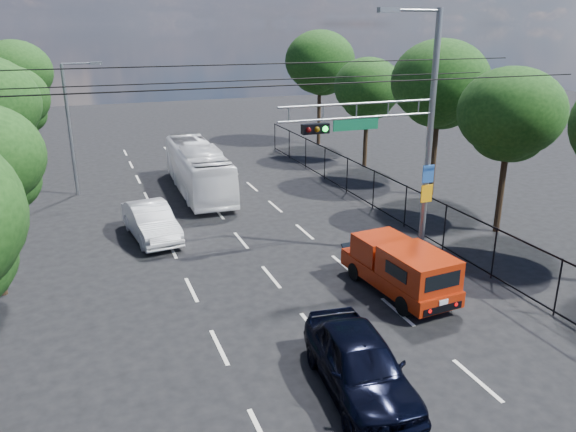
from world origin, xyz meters
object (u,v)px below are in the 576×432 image
signal_mast (403,128)px  navy_hatchback (360,364)px  white_van (151,221)px  white_bus (198,169)px  red_pickup (400,267)px

signal_mast → navy_hatchback: (-5.43, -7.29, -4.43)m
navy_hatchback → white_van: (-3.43, 13.00, -0.05)m
white_bus → navy_hatchback: bearing=-88.8°
navy_hatchback → white_bus: bearing=96.2°
signal_mast → red_pickup: bearing=-118.7°
white_van → red_pickup: bearing=-56.3°
red_pickup → white_bus: size_ratio=0.53×
signal_mast → navy_hatchback: 10.12m
white_bus → white_van: (-3.49, -6.36, -0.57)m
red_pickup → navy_hatchback: size_ratio=1.06×
navy_hatchback → white_van: navy_hatchback is taller
navy_hatchback → white_van: size_ratio=1.03×
signal_mast → red_pickup: signal_mast is taller
signal_mast → red_pickup: (-1.53, -2.80, -4.26)m
red_pickup → navy_hatchback: 5.95m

